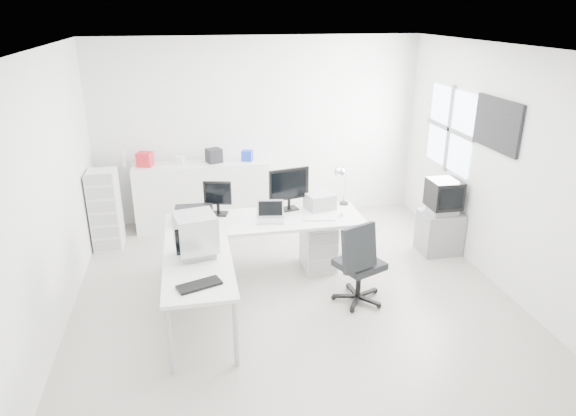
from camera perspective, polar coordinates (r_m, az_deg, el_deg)
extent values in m
cube|color=beige|center=(6.22, 0.36, -9.28)|extent=(5.00, 5.00, 0.01)
cube|color=white|center=(5.36, 0.43, 17.41)|extent=(5.00, 5.00, 0.01)
cube|color=silver|center=(8.01, -3.21, 8.60)|extent=(5.00, 0.02, 2.80)
cube|color=silver|center=(5.71, -25.01, 1.24)|extent=(0.02, 5.00, 2.80)
cube|color=silver|center=(6.58, 22.30, 4.16)|extent=(0.02, 5.00, 2.80)
cube|color=silver|center=(6.67, 3.40, -4.16)|extent=(0.40, 0.50, 0.60)
cube|color=black|center=(6.31, -10.37, -0.74)|extent=(0.46, 0.37, 0.16)
cube|color=silver|center=(6.29, 3.50, -1.21)|extent=(0.40, 0.18, 0.02)
sphere|color=silver|center=(6.41, 5.99, -0.68)|extent=(0.05, 0.05, 0.05)
cube|color=#9E9E9E|center=(6.61, 3.56, 0.79)|extent=(0.40, 0.36, 0.20)
cube|color=black|center=(4.90, -9.83, -8.43)|extent=(0.44, 0.30, 0.03)
cube|color=slate|center=(7.36, 16.49, -2.58)|extent=(0.53, 0.44, 0.58)
cube|color=silver|center=(7.94, -9.44, 1.47)|extent=(2.01, 0.50, 1.00)
cube|color=red|center=(7.79, -15.62, 5.24)|extent=(0.25, 0.24, 0.21)
cube|color=silver|center=(7.77, -11.91, 5.21)|extent=(0.15, 0.14, 0.12)
cube|color=black|center=(7.77, -8.23, 5.78)|extent=(0.27, 0.25, 0.21)
cube|color=#1831AA|center=(7.81, -4.55, 5.82)|extent=(0.19, 0.18, 0.16)
cylinder|color=silver|center=(7.85, -17.79, 5.19)|extent=(0.07, 0.07, 0.22)
cube|color=silver|center=(7.55, -19.61, -0.20)|extent=(0.39, 0.46, 1.10)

